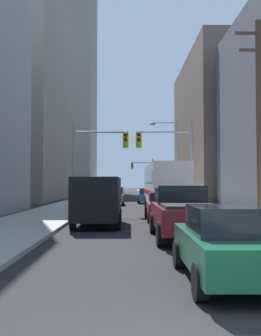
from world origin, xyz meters
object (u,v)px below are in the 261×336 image
object	(u,v)px
pickup_truck_maroon	(183,213)
sedan_green	(231,243)
traffic_signal_near_left	(98,153)
traffic_signal_far_right	(143,171)
cargo_van_black	(98,198)
traffic_signal_near_right	(168,152)
sedan_grey	(114,197)
city_bus	(165,184)
sedan_beige	(117,192)
sedan_red	(164,206)
sedan_blue	(147,196)

from	to	relation	value
pickup_truck_maroon	sedan_green	bearing A→B (deg)	-89.73
traffic_signal_near_left	traffic_signal_far_right	bearing A→B (deg)	82.91
traffic_signal_near_left	cargo_van_black	bearing A→B (deg)	-85.93
pickup_truck_maroon	traffic_signal_near_right	world-z (taller)	traffic_signal_near_right
sedan_grey	traffic_signal_near_left	xyz separation A→B (m)	(-0.75, -11.23, 3.27)
sedan_green	traffic_signal_far_right	world-z (taller)	traffic_signal_far_right
city_bus	traffic_signal_near_left	xyz separation A→B (m)	(-4.79, -4.00, 2.11)
cargo_van_black	sedan_beige	bearing A→B (deg)	89.72
cargo_van_black	traffic_signal_near_right	world-z (taller)	traffic_signal_near_right
traffic_signal_near_left	sedan_red	bearing A→B (deg)	-52.24
cargo_van_black	sedan_red	xyz separation A→B (m)	(3.35, 2.60, -0.52)
city_bus	sedan_green	distance (m)	22.47
cargo_van_black	sedan_grey	distance (m)	18.87
cargo_van_black	traffic_signal_near_left	xyz separation A→B (m)	(-0.54, 7.63, 2.75)
sedan_blue	sedan_beige	distance (m)	16.16
pickup_truck_maroon	traffic_signal_near_left	xyz separation A→B (m)	(-3.89, 12.01, 3.10)
sedan_red	sedan_beige	xyz separation A→B (m)	(-3.17, 35.39, 0.00)
traffic_signal_far_right	sedan_blue	bearing A→B (deg)	-91.64
sedan_red	sedan_blue	distance (m)	19.57
city_bus	sedan_green	size ratio (longest dim) A/B	2.73
sedan_grey	sedan_beige	world-z (taller)	same
sedan_red	sedan_grey	bearing A→B (deg)	100.93
sedan_grey	sedan_blue	bearing A→B (deg)	45.22
city_bus	pickup_truck_maroon	bearing A→B (deg)	-93.22
sedan_red	traffic_signal_near_right	bearing A→B (deg)	81.93
sedan_green	traffic_signal_near_left	xyz separation A→B (m)	(-3.92, 18.43, 3.27)
city_bus	sedan_beige	bearing A→B (deg)	98.77
sedan_green	pickup_truck_maroon	bearing A→B (deg)	90.27
sedan_green	cargo_van_black	bearing A→B (deg)	107.38
traffic_signal_near_right	traffic_signal_far_right	bearing A→B (deg)	89.83
traffic_signal_far_right	traffic_signal_near_left	bearing A→B (deg)	-97.09
cargo_van_black	sedan_grey	xyz separation A→B (m)	(0.21, 18.86, -0.52)
pickup_truck_maroon	cargo_van_black	world-z (taller)	cargo_van_black
sedan_red	sedan_beige	distance (m)	35.53
traffic_signal_near_left	traffic_signal_near_right	xyz separation A→B (m)	(4.61, 0.00, 0.01)
sedan_beige	city_bus	bearing A→B (deg)	-81.23
pickup_truck_maroon	sedan_green	world-z (taller)	pickup_truck_maroon
sedan_grey	city_bus	bearing A→B (deg)	-60.81
sedan_blue	sedan_beige	xyz separation A→B (m)	(-3.32, 15.82, 0.00)
cargo_van_black	sedan_beige	xyz separation A→B (m)	(0.18, 37.99, -0.52)
sedan_blue	traffic_signal_far_right	bearing A→B (deg)	88.36
traffic_signal_near_left	traffic_signal_far_right	world-z (taller)	same
cargo_van_black	sedan_blue	xyz separation A→B (m)	(3.50, 22.18, -0.52)
sedan_blue	traffic_signal_near_right	size ratio (longest dim) A/B	0.71
cargo_van_black	sedan_green	size ratio (longest dim) A/B	1.24
city_bus	pickup_truck_maroon	xyz separation A→B (m)	(-0.90, -16.01, -1.00)
sedan_beige	traffic_signal_near_right	size ratio (longest dim) A/B	0.71
traffic_signal_near_left	traffic_signal_far_right	xyz separation A→B (m)	(4.72, 37.91, -0.01)
sedan_blue	traffic_signal_near_left	size ratio (longest dim) A/B	0.71
sedan_blue	traffic_signal_near_left	xyz separation A→B (m)	(-4.05, -14.55, 3.27)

